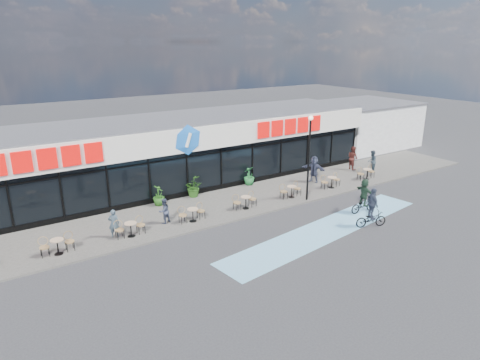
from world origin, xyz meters
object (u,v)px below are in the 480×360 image
at_px(patron_left, 114,223).
at_px(pedestrian_b, 353,158).
at_px(potted_plant_mid, 159,195).
at_px(cyclist_b, 364,198).
at_px(lamp_post, 309,151).
at_px(cyclist_a, 372,212).
at_px(pedestrian_a, 314,169).
at_px(patron_right, 164,211).
at_px(potted_plant_right, 249,176).
at_px(pedestrian_c, 372,161).
at_px(potted_plant_left, 192,187).

xyz_separation_m(patron_left, pedestrian_b, (19.13, 1.92, 0.17)).
xyz_separation_m(potted_plant_mid, cyclist_b, (9.61, -7.32, 0.15)).
height_order(lamp_post, patron_left, lamp_post).
height_order(lamp_post, cyclist_a, lamp_post).
relative_size(potted_plant_mid, pedestrian_a, 0.67).
bearing_deg(cyclist_a, patron_right, 145.57).
xyz_separation_m(potted_plant_mid, potted_plant_right, (6.73, 0.25, 0.02)).
xyz_separation_m(potted_plant_mid, pedestrian_c, (16.21, -2.28, 0.21)).
height_order(patron_left, cyclist_b, cyclist_b).
bearing_deg(pedestrian_c, pedestrian_b, -91.92).
xyz_separation_m(lamp_post, potted_plant_mid, (-8.09, 4.16, -2.50)).
bearing_deg(potted_plant_mid, potted_plant_right, 2.10).
bearing_deg(pedestrian_a, potted_plant_left, -126.50).
bearing_deg(lamp_post, potted_plant_left, 142.35).
relative_size(potted_plant_right, pedestrian_c, 0.77).
bearing_deg(cyclist_b, pedestrian_a, 77.25).
xyz_separation_m(patron_left, pedestrian_c, (19.82, 0.64, 0.09)).
height_order(pedestrian_c, cyclist_b, cyclist_b).
xyz_separation_m(potted_plant_left, patron_right, (-3.20, -2.93, 0.07)).
bearing_deg(potted_plant_left, potted_plant_right, 0.03).
height_order(potted_plant_mid, pedestrian_a, pedestrian_a).
xyz_separation_m(cyclist_a, cyclist_b, (1.25, 1.65, 0.03)).
height_order(patron_left, pedestrian_a, pedestrian_a).
height_order(lamp_post, patron_right, lamp_post).
relative_size(pedestrian_a, pedestrian_c, 1.12).
bearing_deg(potted_plant_left, pedestrian_a, -12.89).
distance_m(patron_left, cyclist_a, 13.42).
xyz_separation_m(pedestrian_a, cyclist_b, (-1.27, -5.62, -0.16)).
bearing_deg(pedestrian_a, potted_plant_right, -138.72).
distance_m(potted_plant_left, potted_plant_right, 4.34).
bearing_deg(pedestrian_a, lamp_post, -72.28).
distance_m(potted_plant_right, patron_right, 8.09).
bearing_deg(pedestrian_c, pedestrian_a, -36.25).
relative_size(potted_plant_right, pedestrian_a, 0.69).
bearing_deg(patron_right, lamp_post, 153.77).
distance_m(patron_left, cyclist_b, 13.94).
distance_m(lamp_post, cyclist_b, 4.23).
xyz_separation_m(potted_plant_right, pedestrian_a, (4.15, -1.95, 0.29)).
relative_size(potted_plant_left, potted_plant_right, 0.99).
distance_m(patron_left, pedestrian_a, 14.55).
bearing_deg(cyclist_a, pedestrian_a, 70.90).
distance_m(potted_plant_right, cyclist_a, 9.37).
height_order(potted_plant_right, patron_left, patron_left).
distance_m(patron_left, pedestrian_b, 19.23).
xyz_separation_m(pedestrian_c, cyclist_a, (-7.84, -6.70, -0.08)).
bearing_deg(pedestrian_c, cyclist_a, 10.46).
height_order(pedestrian_a, cyclist_b, cyclist_b).
bearing_deg(potted_plant_mid, lamp_post, -27.18).
bearing_deg(potted_plant_right, cyclist_b, -69.17).
bearing_deg(lamp_post, pedestrian_a, 41.34).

